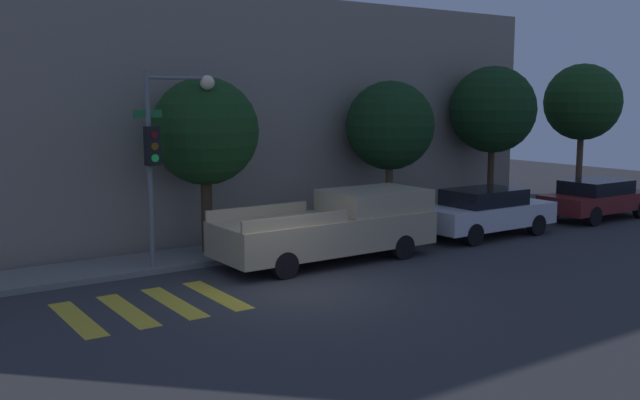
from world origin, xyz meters
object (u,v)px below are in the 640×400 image
(tree_behind_truck, at_px, (582,102))
(tree_midblock, at_px, (390,126))
(sedan_middle, at_px, (597,198))
(sedan_near_corner, at_px, (485,211))
(pickup_truck, at_px, (335,226))
(traffic_light_pole, at_px, (165,137))
(tree_far_end, at_px, (493,110))
(tree_near_corner, at_px, (205,132))

(tree_behind_truck, bearing_deg, tree_midblock, 180.00)
(sedan_middle, bearing_deg, sedan_near_corner, 180.00)
(sedan_near_corner, relative_size, tree_midblock, 0.94)
(sedan_near_corner, bearing_deg, pickup_truck, -180.00)
(traffic_light_pole, bearing_deg, sedan_near_corner, -7.50)
(tree_far_end, bearing_deg, traffic_light_pole, -175.63)
(sedan_middle, relative_size, tree_behind_truck, 0.80)
(pickup_truck, relative_size, tree_midblock, 1.24)
(pickup_truck, xyz_separation_m, sedan_near_corner, (5.57, 0.00, -0.13))
(tree_near_corner, bearing_deg, tree_far_end, 0.00)
(sedan_near_corner, bearing_deg, tree_midblock, 131.47)
(tree_midblock, relative_size, tree_far_end, 0.89)
(sedan_near_corner, relative_size, tree_far_end, 0.84)
(tree_midblock, bearing_deg, sedan_near_corner, -48.53)
(pickup_truck, bearing_deg, traffic_light_pole, 162.60)
(sedan_middle, relative_size, tree_far_end, 0.83)
(tree_near_corner, height_order, tree_midblock, tree_near_corner)
(tree_midblock, bearing_deg, tree_near_corner, 180.00)
(sedan_near_corner, height_order, tree_behind_truck, tree_behind_truck)
(pickup_truck, height_order, tree_midblock, tree_midblock)
(sedan_middle, xyz_separation_m, tree_near_corner, (-13.70, 2.20, 2.56))
(traffic_light_pole, xyz_separation_m, tree_near_corner, (1.47, 0.93, 0.04))
(tree_near_corner, relative_size, tree_behind_truck, 0.86)
(pickup_truck, height_order, tree_near_corner, tree_near_corner)
(sedan_middle, xyz_separation_m, tree_midblock, (-7.50, 2.20, 2.58))
(tree_near_corner, distance_m, tree_far_end, 10.77)
(traffic_light_pole, distance_m, sedan_near_corner, 10.01)
(tree_midblock, height_order, tree_far_end, tree_far_end)
(sedan_near_corner, bearing_deg, tree_near_corner, 164.88)
(sedan_near_corner, bearing_deg, tree_far_end, 40.04)
(traffic_light_pole, height_order, pickup_truck, traffic_light_pole)
(tree_near_corner, bearing_deg, pickup_truck, -40.56)
(traffic_light_pole, distance_m, tree_behind_truck, 17.21)
(sedan_near_corner, height_order, sedan_middle, sedan_near_corner)
(tree_near_corner, relative_size, tree_far_end, 0.90)
(sedan_near_corner, height_order, tree_far_end, tree_far_end)
(traffic_light_pole, height_order, tree_near_corner, traffic_light_pole)
(pickup_truck, bearing_deg, sedan_near_corner, 0.00)
(tree_near_corner, bearing_deg, tree_midblock, 0.00)
(traffic_light_pole, xyz_separation_m, tree_far_end, (12.23, 0.93, 0.50))
(traffic_light_pole, relative_size, tree_behind_truck, 0.88)
(tree_behind_truck, bearing_deg, sedan_near_corner, -163.77)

